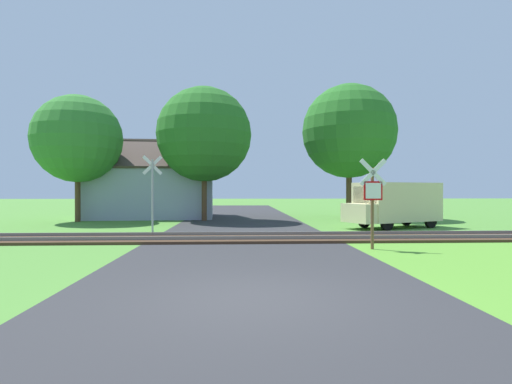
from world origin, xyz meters
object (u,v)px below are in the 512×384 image
(tree_right, at_px, (349,131))
(tree_center, at_px, (204,135))
(mail_truck, at_px, (395,203))
(crossing_sign_far, at_px, (152,188))
(house, at_px, (153,190))
(tree_left, at_px, (78,139))
(stop_sign_near, at_px, (373,197))

(tree_right, xyz_separation_m, tree_center, (-9.49, -1.76, -0.52))
(mail_truck, bearing_deg, crossing_sign_far, 73.49)
(house, xyz_separation_m, tree_center, (3.79, -3.27, 3.43))
(tree_center, relative_size, mail_truck, 1.56)
(house, distance_m, tree_left, 6.03)
(crossing_sign_far, xyz_separation_m, tree_left, (-5.67, 6.08, 2.93))
(tree_center, bearing_deg, stop_sign_near, -62.55)
(crossing_sign_far, height_order, mail_truck, crossing_sign_far)
(crossing_sign_far, height_order, tree_center, tree_center)
(crossing_sign_far, relative_size, mail_truck, 0.66)
(tree_left, bearing_deg, mail_truck, -15.32)
(crossing_sign_far, xyz_separation_m, tree_center, (1.77, 6.51, 3.30))
(stop_sign_near, height_order, house, house)
(tree_left, bearing_deg, tree_right, 7.36)
(tree_center, height_order, mail_truck, tree_center)
(house, xyz_separation_m, tree_right, (13.28, -1.51, 3.95))
(mail_truck, bearing_deg, stop_sign_near, 130.10)
(crossing_sign_far, height_order, tree_left, tree_left)
(stop_sign_near, xyz_separation_m, tree_left, (-13.75, 11.71, 3.24))
(stop_sign_near, distance_m, crossing_sign_far, 9.85)
(stop_sign_near, relative_size, mail_truck, 0.55)
(crossing_sign_far, bearing_deg, tree_right, 23.32)
(tree_right, bearing_deg, tree_center, -169.49)
(tree_center, distance_m, mail_truck, 11.81)
(house, xyz_separation_m, mail_truck, (13.62, -8.43, -0.61))
(tree_center, bearing_deg, tree_left, -176.73)
(stop_sign_near, bearing_deg, tree_center, -63.37)
(mail_truck, bearing_deg, tree_left, 51.52)
(mail_truck, bearing_deg, tree_right, -20.38)
(crossing_sign_far, relative_size, tree_right, 0.38)
(crossing_sign_far, bearing_deg, tree_center, 61.82)
(house, bearing_deg, tree_center, -44.02)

